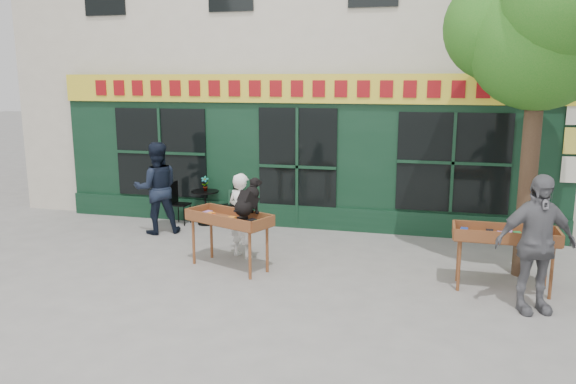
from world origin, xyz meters
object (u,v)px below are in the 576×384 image
Objects in this scene: man_right at (535,244)px; dog at (247,196)px; book_cart_right at (505,238)px; book_cart_center at (229,221)px; bistro_table at (205,201)px; man_left at (157,188)px; woman at (242,215)px.

dog is at bearing 152.65° from man_right.
book_cart_right is at bearing 24.43° from dog.
book_cart_center is 2.71× the size of dog.
book_cart_center and book_cart_right have the same top height.
dog is 3.39m from bistro_table.
book_cart_right is 0.78× the size of man_left.
man_left is at bearing 167.77° from dog.
bistro_table is 1.21m from man_left.
woman is 4.45m from book_cart_right.
man_left is at bearing 141.51° from man_right.
man_left is at bearing -3.63° from woman.
woman reaches higher than book_cart_right.
book_cart_center is 4.41m from book_cart_right.
woman is (-0.35, 0.70, -0.52)m from dog.
dog is 4.09m from book_cart_right.
man_left is (-2.25, 1.11, 0.19)m from woman.
man_left reaches higher than bistro_table.
dog is 0.31× the size of man_right.
book_cart_right is 6.50m from bistro_table.
book_cart_center is at bearing 112.56° from woman.
book_cart_center is 0.65m from woman.
woman is at bearing 121.66° from man_left.
bistro_table is (-6.26, 3.32, -0.43)m from man_right.
dog is at bearing -177.42° from book_cart_right.
man_left is (-6.66, 1.67, 0.14)m from book_cart_right.
man_right reaches higher than book_cart_right.
man_left is (-0.70, -0.90, 0.42)m from bistro_table.
bistro_table is at bearing 147.62° from dog.
bistro_table is at bearing -29.76° from woman.
book_cart_center is 0.84× the size of man_left.
book_cart_center reaches higher than bistro_table.
book_cart_right is (4.41, -0.57, 0.05)m from woman.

